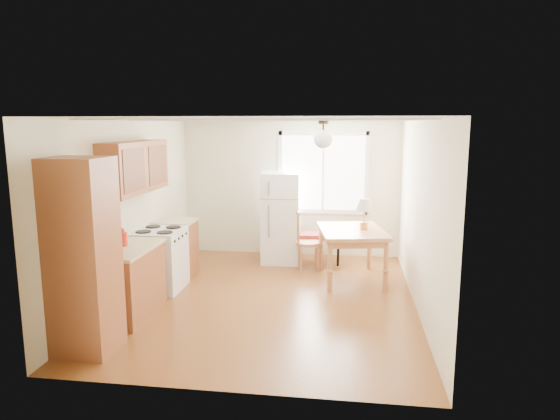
% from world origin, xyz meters
% --- Properties ---
extents(room_shell, '(4.60, 5.60, 2.62)m').
position_xyz_m(room_shell, '(0.00, 0.00, 1.25)').
color(room_shell, '#5B2F12').
rests_on(room_shell, ground).
extents(kitchen_run, '(0.65, 3.40, 2.20)m').
position_xyz_m(kitchen_run, '(-1.72, -0.63, 0.84)').
color(kitchen_run, brown).
rests_on(kitchen_run, ground).
extents(window_unit, '(1.64, 0.05, 1.51)m').
position_xyz_m(window_unit, '(0.60, 2.47, 1.55)').
color(window_unit, white).
rests_on(window_unit, room_shell).
extents(pendant_light, '(0.26, 0.26, 0.40)m').
position_xyz_m(pendant_light, '(0.70, 0.40, 2.24)').
color(pendant_light, '#312115').
rests_on(pendant_light, room_shell).
extents(refrigerator, '(0.68, 0.70, 1.60)m').
position_xyz_m(refrigerator, '(-0.10, 1.94, 0.80)').
color(refrigerator, white).
rests_on(refrigerator, ground).
extents(bench, '(1.20, 0.57, 0.54)m').
position_xyz_m(bench, '(0.43, 1.94, 0.47)').
color(bench, '#5B1915').
rests_on(bench, ground).
extents(dining_table, '(1.17, 1.44, 0.81)m').
position_xyz_m(dining_table, '(1.13, 1.07, 0.70)').
color(dining_table, '#B16F44').
rests_on(dining_table, ground).
extents(chair, '(0.46, 0.45, 0.99)m').
position_xyz_m(chair, '(0.33, 1.54, 0.57)').
color(chair, '#B16F44').
rests_on(chair, ground).
extents(table_lamp, '(0.28, 0.28, 0.48)m').
position_xyz_m(table_lamp, '(1.32, 1.11, 1.16)').
color(table_lamp, '#B58D3A').
rests_on(table_lamp, dining_table).
extents(coffee_maker, '(0.17, 0.22, 0.32)m').
position_xyz_m(coffee_maker, '(-1.72, -1.32, 1.02)').
color(coffee_maker, black).
rests_on(coffee_maker, kitchen_run).
extents(kettle, '(0.12, 0.12, 0.23)m').
position_xyz_m(kettle, '(-1.77, -0.78, 1.00)').
color(kettle, red).
rests_on(kettle, kitchen_run).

